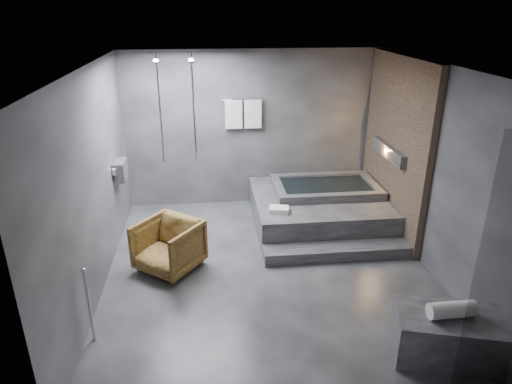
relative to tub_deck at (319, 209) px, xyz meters
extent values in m
plane|color=#2A2A2C|center=(-1.05, -1.45, -0.25)|extent=(5.00, 5.00, 0.00)
cube|color=#464648|center=(-1.05, -1.45, 2.55)|extent=(4.50, 5.00, 0.04)
cube|color=#333338|center=(-1.05, 1.05, 1.15)|extent=(4.50, 0.04, 2.80)
cube|color=#333338|center=(-1.05, -3.95, 1.15)|extent=(4.50, 0.04, 2.80)
cube|color=#333338|center=(-3.30, -1.45, 1.15)|extent=(0.04, 5.00, 2.80)
cube|color=#333338|center=(1.20, -1.45, 1.15)|extent=(0.04, 5.00, 2.80)
cube|color=#A48260|center=(1.14, -0.20, 1.15)|extent=(0.10, 2.40, 2.78)
cube|color=#FF9938|center=(1.06, -0.20, 1.05)|extent=(0.14, 1.20, 0.20)
cube|color=slate|center=(-3.21, -0.05, 0.85)|extent=(0.16, 0.42, 0.30)
imported|color=beige|center=(-3.20, -0.15, 0.80)|extent=(0.08, 0.08, 0.21)
imported|color=beige|center=(-3.20, 0.05, 0.78)|extent=(0.07, 0.07, 0.15)
cylinder|color=silver|center=(-2.05, 0.60, 1.65)|extent=(0.04, 0.04, 1.80)
cylinder|color=silver|center=(-2.60, 0.60, 1.65)|extent=(0.04, 0.04, 1.80)
cylinder|color=silver|center=(-1.20, 0.99, 1.70)|extent=(0.75, 0.02, 0.02)
cube|color=white|center=(-1.37, 0.97, 1.45)|extent=(0.30, 0.06, 0.50)
cube|color=white|center=(-1.03, 0.97, 1.45)|extent=(0.30, 0.06, 0.50)
cylinder|color=silver|center=(-3.20, -2.65, 0.20)|extent=(0.04, 0.04, 0.90)
cube|color=black|center=(0.60, -3.90, 1.10)|extent=(0.55, 0.01, 2.60)
cube|color=#2E2E31|center=(0.00, 0.00, 0.00)|extent=(2.20, 2.00, 0.50)
cube|color=#2E2E31|center=(0.00, -1.18, -0.16)|extent=(2.20, 0.36, 0.18)
cube|color=#343437|center=(0.62, -3.33, 0.01)|extent=(1.27, 0.92, 0.51)
imported|color=#452E11|center=(-2.45, -1.23, 0.11)|extent=(1.10, 1.10, 0.73)
cylinder|color=white|center=(0.57, -3.33, 0.35)|extent=(0.49, 0.18, 0.18)
cube|color=white|center=(-0.78, -0.58, 0.29)|extent=(0.33, 0.27, 0.08)
camera|label=1|loc=(-1.84, -6.93, 3.25)|focal=32.00mm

